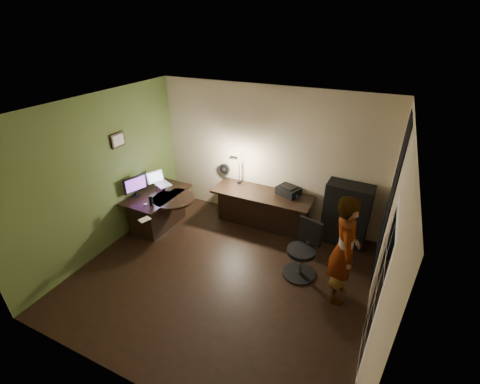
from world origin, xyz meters
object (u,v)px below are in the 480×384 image
at_px(monitor, 135,189).
at_px(desk_left, 159,210).
at_px(desk_right, 261,209).
at_px(cabinet, 346,214).
at_px(office_chair, 301,251).
at_px(person, 344,250).

bearing_deg(monitor, desk_left, 58.20).
bearing_deg(desk_left, desk_right, 27.52).
height_order(cabinet, office_chair, cabinet).
relative_size(desk_right, person, 1.15).
bearing_deg(monitor, person, 17.24).
bearing_deg(office_chair, desk_left, -167.42).
relative_size(cabinet, monitor, 2.62).
height_order(desk_left, monitor, monitor).
bearing_deg(person, cabinet, -7.97).
xyz_separation_m(office_chair, person, (0.63, -0.19, 0.37)).
bearing_deg(cabinet, office_chair, -108.19).
xyz_separation_m(desk_left, office_chair, (2.93, -0.20, 0.11)).
bearing_deg(desk_right, office_chair, -44.04).
height_order(desk_left, cabinet, cabinet).
bearing_deg(desk_right, person, -35.86).
bearing_deg(cabinet, desk_left, -160.06).
distance_m(desk_right, monitor, 2.46).
bearing_deg(office_chair, person, -0.23).
height_order(desk_right, cabinet, cabinet).
relative_size(desk_right, monitor, 4.32).
height_order(desk_right, office_chair, office_chair).
height_order(desk_left, office_chair, office_chair).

